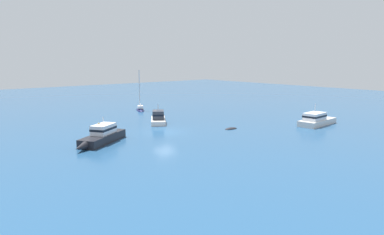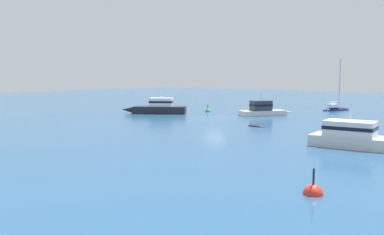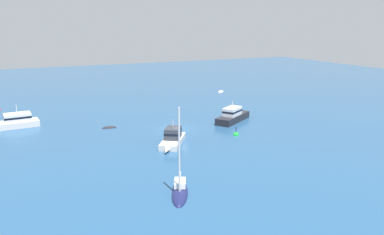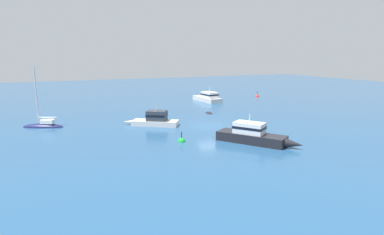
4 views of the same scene
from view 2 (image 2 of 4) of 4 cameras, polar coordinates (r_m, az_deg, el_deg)
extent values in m
plane|color=navy|center=(45.93, 3.20, -0.03)|extent=(160.00, 160.00, 0.00)
cube|color=silver|center=(29.16, 22.69, -3.22)|extent=(2.79, 6.72, 0.76)
cube|color=silver|center=(29.22, 21.17, -1.40)|extent=(2.10, 3.29, 0.99)
cube|color=black|center=(29.22, 21.17, -1.31)|extent=(2.14, 3.33, 0.24)
cylinder|color=silver|center=(29.11, 21.25, 0.73)|extent=(0.08, 0.08, 1.19)
ellipsoid|color=black|center=(38.56, 8.92, -1.25)|extent=(1.05, 1.91, 0.39)
cube|color=silver|center=(49.11, 9.78, 0.63)|extent=(5.55, 4.64, 0.60)
cone|color=silver|center=(50.70, 13.13, 0.73)|extent=(1.45, 1.26, 0.60)
cube|color=#2D333D|center=(48.94, 9.59, 1.66)|extent=(2.74, 2.55, 1.17)
cube|color=black|center=(48.94, 9.59, 1.73)|extent=(2.80, 2.61, 0.24)
cylinder|color=silver|center=(48.88, 9.61, 2.88)|extent=(0.08, 0.08, 0.90)
cylinder|color=#19994C|center=(49.35, 9.56, 1.58)|extent=(0.32, 0.32, 0.98)
sphere|color=tan|center=(49.31, 9.57, 2.29)|extent=(0.24, 0.24, 0.24)
cube|color=black|center=(50.96, -4.54, 1.06)|extent=(5.24, 6.57, 0.89)
cone|color=black|center=(51.81, -8.93, 1.09)|extent=(1.64, 1.85, 0.89)
cube|color=silver|center=(50.85, -4.31, 2.15)|extent=(2.88, 3.23, 1.05)
cube|color=black|center=(50.85, -4.31, 2.21)|extent=(2.93, 3.29, 0.24)
cylinder|color=silver|center=(50.80, -4.32, 3.21)|extent=(0.08, 0.08, 0.84)
cylinder|color=red|center=(51.38, -4.21, 2.14)|extent=(0.32, 0.32, 0.97)
sphere|color=tan|center=(51.35, -4.22, 2.81)|extent=(0.24, 0.24, 0.24)
ellipsoid|color=#191E4C|center=(58.36, 19.44, 0.92)|extent=(4.78, 3.19, 0.88)
cube|color=white|center=(57.91, 19.07, 1.56)|extent=(1.65, 1.41, 0.46)
cylinder|color=silver|center=(58.51, 19.90, 4.56)|extent=(0.15, 0.15, 6.53)
cylinder|color=silver|center=(57.87, 19.07, 2.04)|extent=(1.96, 1.04, 0.12)
sphere|color=green|center=(53.50, 2.22, 0.83)|extent=(0.72, 0.72, 0.72)
cylinder|color=black|center=(53.44, 2.22, 1.54)|extent=(0.08, 0.08, 0.60)
sphere|color=red|center=(17.48, 16.52, -10.24)|extent=(0.82, 0.82, 0.82)
cylinder|color=black|center=(17.29, 16.60, -7.87)|extent=(0.08, 0.08, 0.66)
camera|label=1|loc=(51.08, -48.54, 8.48)|focal=32.63mm
camera|label=3|loc=(81.28, 33.52, 10.69)|focal=36.53mm
camera|label=4|loc=(80.88, -8.90, 8.31)|focal=30.35mm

